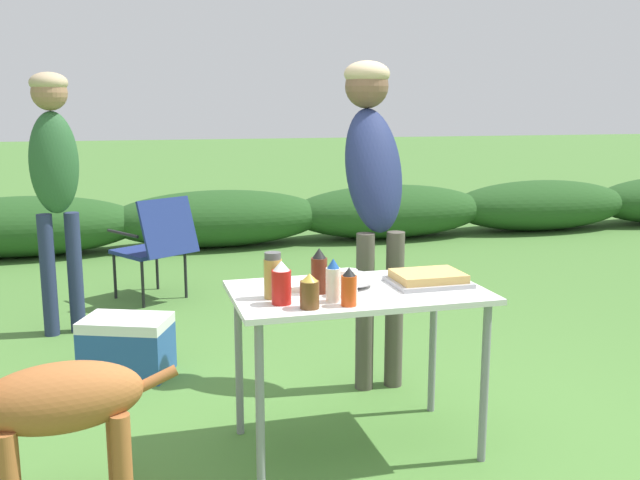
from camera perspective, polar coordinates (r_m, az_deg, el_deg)
ground_plane at (r=3.40m, az=2.90°, el=-16.13°), size 60.00×60.00×0.00m
shrub_hedge at (r=7.91m, az=-8.11°, el=1.72°), size 14.40×0.90×0.62m
folding_table at (r=3.15m, az=3.01°, el=-5.32°), size 1.10×0.64×0.74m
food_tray at (r=3.25m, az=8.64°, el=-3.06°), size 0.34×0.27×0.06m
plate_stack at (r=3.17m, az=-1.96°, el=-3.56°), size 0.21×0.21×0.02m
mixing_bowl at (r=3.17m, az=2.58°, el=-3.14°), size 0.20×0.20×0.07m
paper_cup_stack at (r=3.02m, az=2.27°, el=-3.43°), size 0.08×0.08×0.11m
spice_jar at (r=2.98m, az=-3.79°, el=-2.88°), size 0.08×0.08×0.20m
hot_sauce_bottle at (r=2.87m, az=2.33°, el=-3.81°), size 0.06×0.06×0.16m
ketchup_bottle at (r=2.89m, az=-3.11°, el=-3.50°), size 0.08×0.08×0.18m
bbq_sauce_bottle at (r=3.05m, az=-0.07°, el=-2.56°), size 0.07×0.07×0.20m
beer_bottle at (r=2.83m, az=-0.84°, el=-4.16°), size 0.08×0.08×0.14m
mayo_bottle at (r=2.92m, az=1.06°, el=-3.33°), size 0.06×0.06×0.18m
standing_person_with_beanie at (r=3.89m, az=4.26°, el=5.31°), size 0.31×0.49×1.77m
standing_person_in_navy_coat at (r=5.00m, az=-20.48°, el=5.41°), size 0.35×0.28×1.74m
dog at (r=2.90m, az=-21.17°, el=-12.23°), size 0.96×0.35×0.66m
camp_chair_green_behind_table at (r=5.75m, az=-12.94°, el=-0.23°), size 0.70×0.74×0.83m
cooler_box at (r=4.29m, az=-15.19°, el=-8.19°), size 0.56×0.48×0.34m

